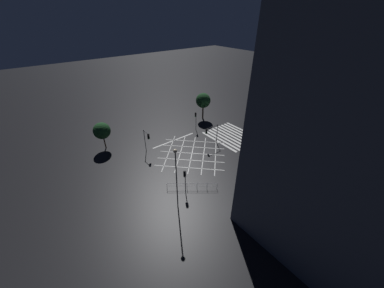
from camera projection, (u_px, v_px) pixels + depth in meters
ground_plane at (192, 153)px, 37.60m from camera, size 200.00×200.00×0.00m
road_markings at (219, 140)px, 41.43m from camera, size 13.94×20.89×0.01m
traffic_light_ne_main at (147, 138)px, 36.03m from camera, size 1.93×0.36×4.27m
traffic_light_se_cross at (196, 117)px, 43.65m from camera, size 0.36×0.39×3.92m
traffic_light_median_south at (211, 132)px, 38.35m from camera, size 0.36×2.97×3.90m
traffic_light_sw_main at (248, 144)px, 35.45m from camera, size 0.39×0.36×3.47m
traffic_light_nw_main at (185, 177)px, 28.27m from camera, size 0.39×0.36×3.63m
street_lamp_east at (176, 171)px, 24.32m from camera, size 0.45×0.45×8.77m
street_lamp_west at (274, 137)px, 29.53m from camera, size 0.54×0.54×9.09m
street_tree_near at (102, 131)px, 37.14m from camera, size 2.93×2.93×5.05m
street_tree_far at (203, 101)px, 47.58m from camera, size 3.28×3.28×6.00m
pedestrian_railing at (192, 185)px, 29.71m from camera, size 4.38×5.54×1.05m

